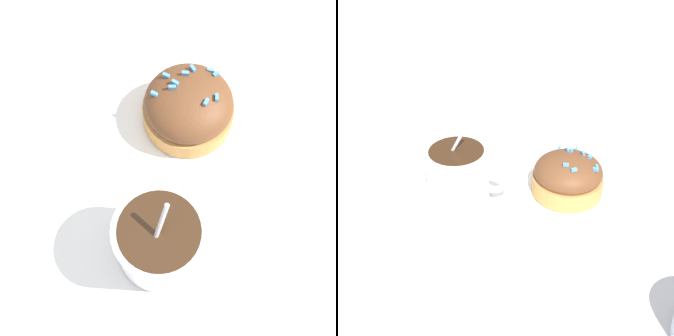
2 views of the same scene
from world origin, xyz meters
TOP-DOWN VIEW (x-y plane):
  - ground_plane at (0.00, 0.00)m, footprint 3.00×3.00m
  - paper_napkin at (0.00, 0.00)m, footprint 0.34×0.35m
  - coffee_cup at (0.07, 0.01)m, footprint 0.11×0.08m
  - frosted_pastry at (-0.07, -0.01)m, footprint 0.09×0.09m

SIDE VIEW (x-z plane):
  - ground_plane at x=0.00m, z-range 0.00..0.00m
  - paper_napkin at x=0.00m, z-range 0.00..0.00m
  - frosted_pastry at x=-0.07m, z-range 0.00..0.06m
  - coffee_cup at x=0.07m, z-range -0.01..0.10m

